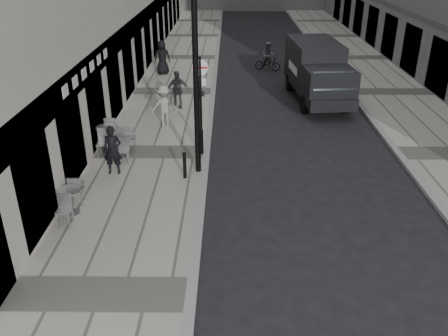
{
  "coord_description": "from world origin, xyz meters",
  "views": [
    {
      "loc": [
        0.81,
        -5.41,
        7.14
      ],
      "look_at": [
        0.68,
        6.38,
        1.4
      ],
      "focal_mm": 38.0,
      "sensor_mm": 36.0,
      "label": 1
    }
  ],
  "objects_px": {
    "walking_man": "(113,150)",
    "lamppost": "(195,53)",
    "sign_post": "(200,90)",
    "panel_van": "(317,69)",
    "cyclist": "(268,59)"
  },
  "relations": [
    {
      "from": "walking_man",
      "to": "cyclist",
      "type": "bearing_deg",
      "value": 63.95
    },
    {
      "from": "sign_post",
      "to": "walking_man",
      "type": "bearing_deg",
      "value": -143.54
    },
    {
      "from": "panel_van",
      "to": "sign_post",
      "type": "bearing_deg",
      "value": -135.4
    },
    {
      "from": "sign_post",
      "to": "lamppost",
      "type": "height_order",
      "value": "lamppost"
    },
    {
      "from": "walking_man",
      "to": "panel_van",
      "type": "xyz_separation_m",
      "value": [
        7.97,
        8.32,
        0.59
      ]
    },
    {
      "from": "walking_man",
      "to": "sign_post",
      "type": "relative_size",
      "value": 0.49
    },
    {
      "from": "walking_man",
      "to": "sign_post",
      "type": "distance_m",
      "value": 3.83
    },
    {
      "from": "walking_man",
      "to": "sign_post",
      "type": "xyz_separation_m",
      "value": [
        2.76,
        2.29,
        1.33
      ]
    },
    {
      "from": "walking_man",
      "to": "sign_post",
      "type": "height_order",
      "value": "sign_post"
    },
    {
      "from": "panel_van",
      "to": "lamppost",
      "type": "bearing_deg",
      "value": -127.19
    },
    {
      "from": "walking_man",
      "to": "sign_post",
      "type": "bearing_deg",
      "value": 37.05
    },
    {
      "from": "walking_man",
      "to": "lamppost",
      "type": "distance_m",
      "value": 4.16
    },
    {
      "from": "sign_post",
      "to": "cyclist",
      "type": "xyz_separation_m",
      "value": [
        3.32,
        11.77,
        -1.61
      ]
    },
    {
      "from": "lamppost",
      "to": "panel_van",
      "type": "distance_m",
      "value": 9.99
    },
    {
      "from": "panel_van",
      "to": "cyclist",
      "type": "xyz_separation_m",
      "value": [
        -1.89,
        5.74,
        -0.87
      ]
    }
  ]
}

